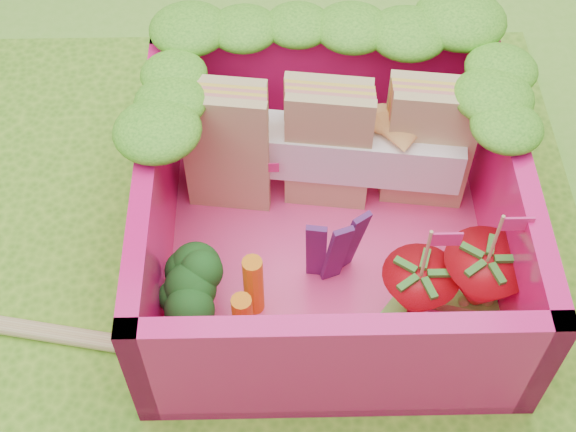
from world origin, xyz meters
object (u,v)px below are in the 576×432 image
(broccoli, at_px, (191,290))
(strawberry_left, at_px, (416,295))
(sandwich_stack, at_px, (329,145))
(bento_box, at_px, (330,211))
(strawberry_right, at_px, (480,284))

(broccoli, bearing_deg, strawberry_left, -0.36)
(sandwich_stack, xyz_separation_m, broccoli, (-0.49, -0.56, -0.09))
(broccoli, bearing_deg, bento_box, 31.43)
(strawberry_right, bearing_deg, sandwich_stack, 132.58)
(strawberry_left, bearing_deg, bento_box, 133.39)
(bento_box, relative_size, broccoli, 3.85)
(bento_box, height_order, strawberry_left, bento_box)
(sandwich_stack, bearing_deg, bento_box, -91.36)
(strawberry_left, bearing_deg, strawberry_right, 8.33)
(strawberry_left, bearing_deg, broccoli, 179.64)
(bento_box, distance_m, strawberry_right, 0.57)
(strawberry_left, bearing_deg, sandwich_stack, 115.77)
(bento_box, xyz_separation_m, sandwich_stack, (0.01, 0.27, 0.05))
(bento_box, height_order, sandwich_stack, sandwich_stack)
(broccoli, xyz_separation_m, strawberry_right, (0.98, 0.03, -0.04))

